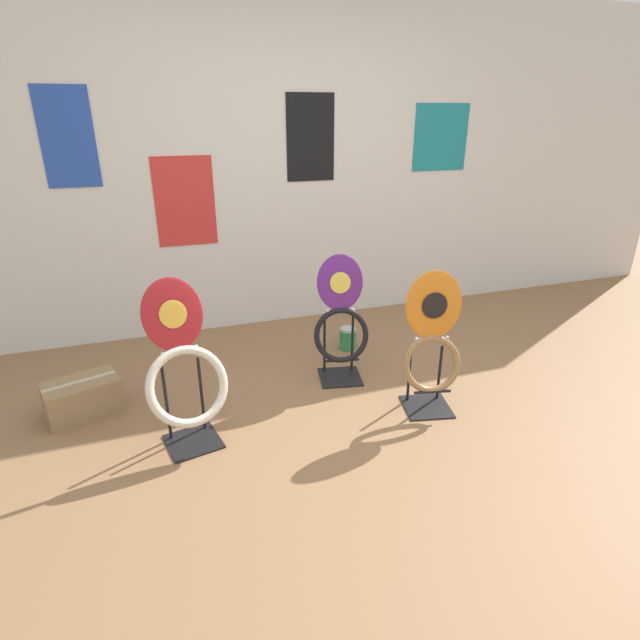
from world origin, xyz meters
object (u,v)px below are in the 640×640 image
at_px(toilet_seat_display_orange_sun, 432,347).
at_px(storage_box, 83,397).
at_px(toilet_seat_display_purple_note, 341,322).
at_px(toilet_seat_display_crimson_swirl, 185,375).
at_px(paint_can, 348,338).

xyz_separation_m(toilet_seat_display_orange_sun, storage_box, (-2.01, 0.62, -0.31)).
height_order(toilet_seat_display_purple_note, toilet_seat_display_crimson_swirl, toilet_seat_display_crimson_swirl).
height_order(toilet_seat_display_orange_sun, toilet_seat_display_crimson_swirl, toilet_seat_display_crimson_swirl).
xyz_separation_m(toilet_seat_display_purple_note, storage_box, (-1.64, 0.08, -0.31)).
bearing_deg(storage_box, toilet_seat_display_purple_note, -2.91).
relative_size(toilet_seat_display_orange_sun, storage_box, 1.84).
bearing_deg(storage_box, toilet_seat_display_orange_sun, -17.09).
xyz_separation_m(paint_can, storage_box, (-1.86, -0.32, 0.02)).
xyz_separation_m(toilet_seat_display_crimson_swirl, storage_box, (-0.59, 0.50, -0.31)).
distance_m(toilet_seat_display_orange_sun, storage_box, 2.13).
bearing_deg(toilet_seat_display_crimson_swirl, toilet_seat_display_purple_note, 21.88).
relative_size(toilet_seat_display_purple_note, storage_box, 1.80).
distance_m(toilet_seat_display_purple_note, storage_box, 1.67).
bearing_deg(toilet_seat_display_crimson_swirl, toilet_seat_display_orange_sun, -4.66).
bearing_deg(paint_can, storage_box, -170.23).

